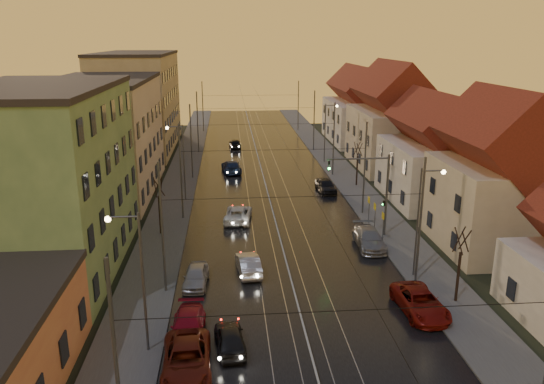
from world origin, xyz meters
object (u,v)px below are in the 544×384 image
object	(u,v)px
street_lamp_2	(181,155)
parked_left_2	(188,326)
parked_right_0	(420,302)
parked_left_1	(187,360)
driving_car_1	(248,264)
parked_right_2	(326,186)
street_lamp_1	(423,212)
parked_right_1	(369,238)
traffic_light_mast	(376,185)
street_lamp_3	(327,127)
driving_car_4	(235,144)
street_lamp_0	(136,270)
driving_car_0	(230,338)
driving_car_3	(231,166)
parked_left_3	(196,276)
driving_car_2	(238,214)

from	to	relation	value
street_lamp_2	parked_left_2	size ratio (longest dim) A/B	1.77
parked_right_0	parked_left_2	bearing A→B (deg)	-177.08
parked_left_1	driving_car_1	bearing A→B (deg)	70.12
parked_left_2	parked_right_2	bearing A→B (deg)	67.21
street_lamp_1	parked_right_1	bearing A→B (deg)	109.55
traffic_light_mast	street_lamp_1	bearing A→B (deg)	-82.09
parked_left_1	street_lamp_2	bearing A→B (deg)	92.13
street_lamp_1	parked_left_1	distance (m)	19.06
parked_left_1	parked_left_2	distance (m)	3.44
street_lamp_3	parked_left_1	bearing A→B (deg)	-108.78
street_lamp_3	driving_car_4	distance (m)	16.87
street_lamp_2	street_lamp_3	size ratio (longest dim) A/B	1.00
driving_car_4	parked_left_2	world-z (taller)	driving_car_4
street_lamp_0	driving_car_0	bearing A→B (deg)	-1.08
parked_right_0	parked_right_2	distance (m)	26.97
street_lamp_0	parked_left_1	bearing A→B (deg)	-38.79
driving_car_3	parked_left_3	bearing A→B (deg)	78.91
driving_car_4	parked_right_0	xyz separation A→B (m)	(10.58, -51.89, -0.01)
parked_left_1	parked_right_0	size ratio (longest dim) A/B	1.04
driving_car_4	parked_left_1	distance (m)	56.96
driving_car_3	parked_right_1	world-z (taller)	driving_car_3
street_lamp_1	driving_car_1	xyz separation A→B (m)	(-12.06, 1.62, -4.19)
driving_car_2	parked_left_1	bearing A→B (deg)	88.78
driving_car_3	parked_left_2	distance (m)	38.35
parked_right_1	traffic_light_mast	bearing A→B (deg)	69.16
street_lamp_2	street_lamp_3	distance (m)	24.24
driving_car_0	driving_car_4	size ratio (longest dim) A/B	0.92
driving_car_3	street_lamp_3	bearing A→B (deg)	-167.50
parked_left_1	parked_right_1	xyz separation A→B (m)	(13.62, 15.80, 0.00)
traffic_light_mast	driving_car_2	size ratio (longest dim) A/B	1.44
driving_car_2	driving_car_4	size ratio (longest dim) A/B	1.18
parked_left_2	parked_right_1	xyz separation A→B (m)	(13.79, 12.37, 0.09)
parked_right_2	parked_left_1	bearing A→B (deg)	-116.66
driving_car_4	parked_left_1	xyz separation A→B (m)	(-3.40, -56.86, 0.02)
street_lamp_0	driving_car_0	distance (m)	6.36
driving_car_0	parked_right_1	world-z (taller)	parked_right_1
driving_car_0	parked_right_0	bearing A→B (deg)	-171.39
street_lamp_1	driving_car_0	world-z (taller)	street_lamp_1
parked_right_2	driving_car_1	bearing A→B (deg)	-119.38
driving_car_1	parked_right_0	xyz separation A→B (m)	(10.38, -6.70, 0.02)
traffic_light_mast	parked_left_3	size ratio (longest dim) A/B	1.82
street_lamp_3	driving_car_1	distance (m)	36.67
driving_car_1	parked_left_2	bearing A→B (deg)	59.19
street_lamp_0	driving_car_4	xyz separation A→B (m)	(5.95, 54.81, -4.16)
traffic_light_mast	parked_right_0	size ratio (longest dim) A/B	1.40
driving_car_3	parked_left_2	size ratio (longest dim) A/B	1.18
street_lamp_3	parked_left_1	xyz separation A→B (m)	(-15.66, -46.05, -4.14)
driving_car_3	street_lamp_0	bearing A→B (deg)	76.36
street_lamp_1	parked_left_3	size ratio (longest dim) A/B	2.02
parked_right_1	parked_left_1	bearing A→B (deg)	-128.99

